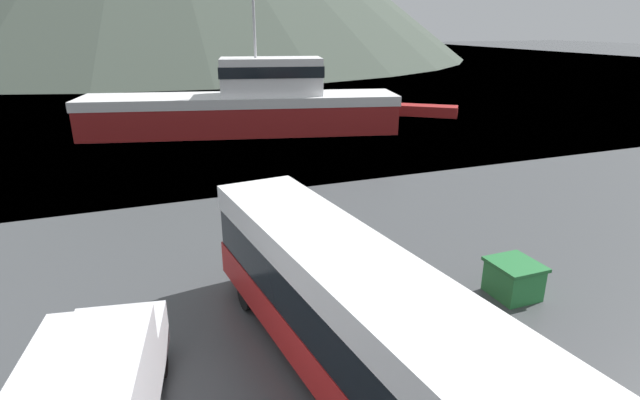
% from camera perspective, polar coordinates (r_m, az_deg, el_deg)
% --- Properties ---
extents(water_surface, '(240.00, 240.00, 0.00)m').
position_cam_1_polar(water_surface, '(144.07, -20.29, 15.18)').
color(water_surface, '#3D5160').
rests_on(water_surface, ground).
extents(tour_bus, '(3.81, 12.87, 3.42)m').
position_cam_1_polar(tour_bus, '(11.73, 3.78, -13.10)').
color(tour_bus, red).
rests_on(tour_bus, ground).
extents(delivery_van, '(3.19, 6.04, 2.40)m').
position_cam_1_polar(delivery_van, '(11.48, -24.51, -19.87)').
color(delivery_van, silver).
rests_on(delivery_van, ground).
extents(fishing_boat, '(24.69, 10.60, 10.98)m').
position_cam_1_polar(fishing_boat, '(40.02, -8.34, 10.73)').
color(fishing_boat, maroon).
rests_on(fishing_boat, water_surface).
extents(storage_bin, '(1.43, 1.53, 1.15)m').
position_cam_1_polar(storage_bin, '(17.13, 21.24, -8.38)').
color(storage_bin, '#287F3D').
rests_on(storage_bin, ground).
extents(small_boat, '(7.34, 6.24, 0.97)m').
position_cam_1_polar(small_boat, '(48.50, 10.78, 10.07)').
color(small_boat, maroon).
rests_on(small_boat, water_surface).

